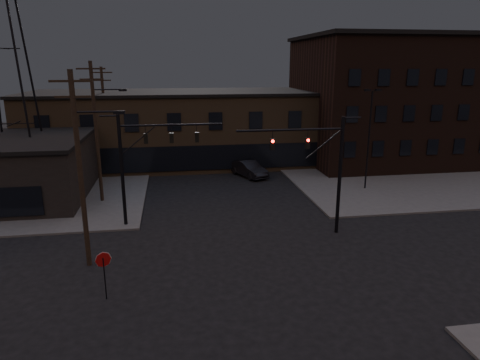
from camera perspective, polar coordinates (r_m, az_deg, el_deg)
name	(u,v)px	position (r m, az deg, el deg)	size (l,w,h in m)	color
ground	(257,269)	(24.86, 2.26, -11.71)	(140.00, 140.00, 0.00)	black
sidewalk_ne	(409,166)	(52.30, 21.56, 1.79)	(30.00, 30.00, 0.15)	#474744
building_row	(210,128)	(50.44, -3.96, 6.91)	(40.00, 12.00, 8.00)	brown
building_right	(397,101)	(54.72, 20.16, 9.84)	(22.00, 16.00, 14.00)	black
traffic_signal_near	(324,163)	(28.69, 11.14, 2.20)	(7.12, 0.24, 8.00)	black
traffic_signal_far	(140,157)	(30.45, -13.18, 2.98)	(7.12, 0.24, 8.00)	black
stop_sign	(104,265)	(22.14, -17.73, -10.70)	(0.72, 0.33, 2.48)	black
utility_pole_near	(81,166)	(24.82, -20.45, 1.72)	(3.70, 0.28, 11.00)	black
utility_pole_mid	(97,130)	(36.57, -18.54, 6.37)	(3.70, 0.28, 11.50)	black
utility_pole_far	(105,117)	(48.54, -17.56, 8.04)	(2.20, 0.28, 11.00)	black
transmission_tower	(3,48)	(41.98, -29.00, 15.09)	(7.00, 7.00, 25.00)	black
lot_light_a	(369,130)	(40.16, 16.88, 6.34)	(1.50, 0.28, 9.14)	black
lot_light_b	(403,122)	(47.33, 20.87, 7.26)	(1.50, 0.28, 9.14)	black
parked_car_lot_a	(371,162)	(48.62, 17.08, 2.26)	(1.82, 4.54, 1.55)	black
parked_car_lot_b	(340,159)	(49.54, 13.14, 2.69)	(1.97, 4.85, 1.41)	silver
car_crossing	(249,169)	(44.08, 1.15, 1.52)	(1.74, 4.98, 1.64)	black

